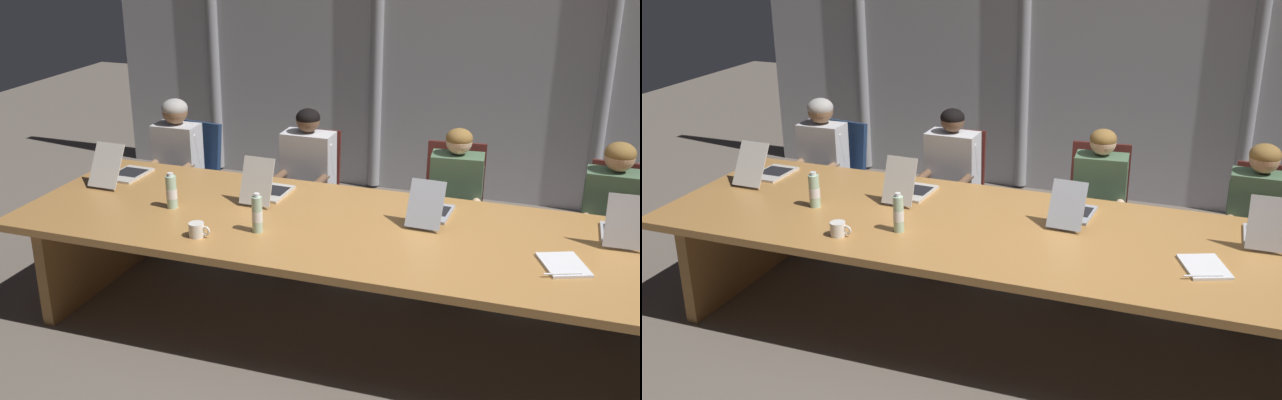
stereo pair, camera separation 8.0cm
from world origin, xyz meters
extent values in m
plane|color=#6B6056|center=(0.00, 0.00, 0.00)|extent=(15.00, 15.00, 0.00)
cube|color=#B77F42|center=(0.00, 0.00, 0.72)|extent=(5.18, 1.39, 0.05)
cube|color=black|center=(0.00, 0.00, 0.65)|extent=(4.40, 0.10, 0.06)
cube|color=olive|center=(-2.34, 0.00, 0.35)|extent=(0.08, 1.18, 0.69)
cube|color=#B2B2B7|center=(0.00, 2.75, 1.32)|extent=(7.50, 0.10, 2.64)
cylinder|color=gray|center=(-2.73, 2.70, 1.32)|extent=(0.12, 0.12, 2.59)
cylinder|color=gray|center=(-1.03, 2.70, 1.32)|extent=(0.12, 0.12, 2.59)
cylinder|color=gray|center=(1.00, 2.70, 1.32)|extent=(0.12, 0.12, 2.59)
cube|color=beige|center=(-2.27, 0.37, 0.75)|extent=(0.23, 0.34, 0.02)
cube|color=black|center=(-2.27, 0.40, 0.76)|extent=(0.20, 0.19, 0.00)
cube|color=beige|center=(-2.27, 0.12, 0.90)|extent=(0.23, 0.17, 0.28)
cube|color=black|center=(-2.27, 0.13, 0.90)|extent=(0.21, 0.15, 0.25)
cube|color=beige|center=(-1.13, 0.36, 0.75)|extent=(0.23, 0.34, 0.02)
cube|color=black|center=(-1.13, 0.39, 0.76)|extent=(0.19, 0.19, 0.00)
cube|color=beige|center=(-1.13, 0.14, 0.91)|extent=(0.22, 0.13, 0.30)
cube|color=black|center=(-1.13, 0.15, 0.91)|extent=(0.20, 0.11, 0.27)
cube|color=#A8ADB7|center=(-0.01, 0.37, 0.75)|extent=(0.23, 0.33, 0.02)
cube|color=black|center=(-0.01, 0.39, 0.76)|extent=(0.19, 0.18, 0.00)
cube|color=#A8ADB7|center=(-0.02, 0.14, 0.89)|extent=(0.22, 0.16, 0.27)
cube|color=black|center=(-0.02, 0.14, 0.89)|extent=(0.20, 0.14, 0.24)
cube|color=#BCBCC1|center=(1.12, 0.39, 0.75)|extent=(0.24, 0.33, 0.02)
cube|color=black|center=(1.12, 0.42, 0.76)|extent=(0.20, 0.19, 0.00)
cube|color=#BCBCC1|center=(1.13, 0.19, 0.91)|extent=(0.24, 0.08, 0.31)
cube|color=black|center=(1.13, 0.20, 0.91)|extent=(0.21, 0.07, 0.27)
cube|color=navy|center=(-2.21, 1.07, 0.43)|extent=(0.54, 0.54, 0.08)
cube|color=navy|center=(-2.19, 1.28, 0.69)|extent=(0.44, 0.16, 0.46)
cylinder|color=#262628|center=(-2.21, 1.07, 0.21)|extent=(0.05, 0.05, 0.35)
cylinder|color=black|center=(-2.21, 1.07, 0.02)|extent=(0.60, 0.60, 0.04)
cube|color=#511E19|center=(-1.13, 1.07, 0.43)|extent=(0.53, 0.53, 0.08)
cube|color=#511E19|center=(-1.15, 1.28, 0.71)|extent=(0.44, 0.17, 0.48)
cylinder|color=#262628|center=(-1.13, 1.07, 0.21)|extent=(0.05, 0.05, 0.35)
cylinder|color=black|center=(-1.13, 1.07, 0.02)|extent=(0.60, 0.60, 0.04)
cube|color=#511E19|center=(0.01, 1.07, 0.43)|extent=(0.52, 0.52, 0.08)
cube|color=#511E19|center=(-0.02, 1.28, 0.71)|extent=(0.44, 0.16, 0.49)
cylinder|color=#262628|center=(0.01, 1.07, 0.21)|extent=(0.05, 0.05, 0.35)
cylinder|color=black|center=(0.01, 1.07, 0.02)|extent=(0.60, 0.60, 0.04)
cube|color=#511E19|center=(1.14, 1.07, 0.43)|extent=(0.49, 0.49, 0.08)
cube|color=#511E19|center=(1.15, 1.29, 0.69)|extent=(0.44, 0.13, 0.46)
cylinder|color=#262628|center=(1.14, 1.07, 0.21)|extent=(0.05, 0.05, 0.35)
cylinder|color=black|center=(1.14, 1.07, 0.02)|extent=(0.60, 0.60, 0.04)
cube|color=silver|center=(-2.24, 1.05, 0.71)|extent=(0.36, 0.23, 0.49)
sphere|color=#8C6647|center=(-2.24, 1.05, 1.06)|extent=(0.20, 0.20, 0.20)
ellipsoid|color=#B2ADA8|center=(-2.24, 1.05, 1.09)|extent=(0.21, 0.21, 0.15)
cylinder|color=silver|center=(-2.09, 1.05, 0.77)|extent=(0.07, 0.14, 0.27)
cylinder|color=#8C6647|center=(-2.09, 0.84, 0.65)|extent=(0.07, 0.30, 0.06)
cylinder|color=silver|center=(-2.39, 1.04, 0.77)|extent=(0.07, 0.14, 0.27)
cylinder|color=#8C6647|center=(-2.39, 0.83, 0.65)|extent=(0.07, 0.30, 0.06)
cylinder|color=#262833|center=(-2.14, 0.85, 0.44)|extent=(0.14, 0.40, 0.13)
cylinder|color=#262833|center=(-2.13, 0.67, 0.22)|extent=(0.11, 0.11, 0.45)
cylinder|color=#262833|center=(-2.34, 0.84, 0.44)|extent=(0.14, 0.40, 0.13)
cylinder|color=#262833|center=(-2.33, 0.66, 0.22)|extent=(0.11, 0.11, 0.45)
cube|color=silver|center=(-1.11, 1.05, 0.73)|extent=(0.39, 0.22, 0.53)
sphere|color=brown|center=(-1.11, 1.05, 1.09)|extent=(0.18, 0.18, 0.18)
ellipsoid|color=black|center=(-1.11, 1.05, 1.11)|extent=(0.18, 0.18, 0.14)
cylinder|color=silver|center=(-0.94, 1.04, 0.80)|extent=(0.07, 0.14, 0.27)
cylinder|color=brown|center=(-0.94, 0.83, 0.69)|extent=(0.06, 0.30, 0.06)
cylinder|color=silver|center=(-1.27, 1.05, 0.80)|extent=(0.07, 0.14, 0.27)
cylinder|color=brown|center=(-1.27, 0.84, 0.69)|extent=(0.06, 0.30, 0.06)
cylinder|color=#262833|center=(-1.01, 0.84, 0.44)|extent=(0.13, 0.40, 0.13)
cylinder|color=#262833|center=(-1.01, 0.66, 0.22)|extent=(0.11, 0.11, 0.45)
cylinder|color=#262833|center=(-1.21, 0.85, 0.44)|extent=(0.13, 0.40, 0.13)
cylinder|color=#262833|center=(-1.21, 0.67, 0.22)|extent=(0.11, 0.11, 0.45)
cube|color=#4C6B4C|center=(0.03, 1.05, 0.70)|extent=(0.39, 0.25, 0.47)
sphere|color=beige|center=(0.03, 1.05, 1.04)|extent=(0.19, 0.19, 0.19)
ellipsoid|color=olive|center=(0.03, 1.05, 1.06)|extent=(0.19, 0.19, 0.14)
cylinder|color=#4C6B4C|center=(0.18, 1.06, 0.75)|extent=(0.08, 0.14, 0.27)
cylinder|color=beige|center=(0.20, 0.85, 0.63)|extent=(0.09, 0.30, 0.06)
cylinder|color=#4C6B4C|center=(-0.13, 1.03, 0.75)|extent=(0.08, 0.14, 0.27)
cylinder|color=beige|center=(-0.11, 0.82, 0.63)|extent=(0.09, 0.30, 0.06)
cylinder|color=#262833|center=(0.15, 0.86, 0.44)|extent=(0.17, 0.41, 0.13)
cylinder|color=#262833|center=(0.16, 0.68, 0.22)|extent=(0.11, 0.11, 0.45)
cylinder|color=#262833|center=(-0.05, 0.84, 0.44)|extent=(0.17, 0.41, 0.13)
cylinder|color=#262833|center=(-0.04, 0.66, 0.22)|extent=(0.11, 0.11, 0.45)
cube|color=#4C6B4C|center=(1.09, 1.05, 0.70)|extent=(0.39, 0.23, 0.46)
sphere|color=tan|center=(1.09, 1.05, 1.03)|extent=(0.20, 0.20, 0.20)
ellipsoid|color=olive|center=(1.09, 1.05, 1.06)|extent=(0.20, 0.20, 0.15)
cylinder|color=tan|center=(1.25, 0.83, 0.62)|extent=(0.07, 0.30, 0.06)
cylinder|color=#4C6B4C|center=(0.93, 1.05, 0.74)|extent=(0.07, 0.14, 0.27)
cylinder|color=tan|center=(0.93, 0.84, 0.62)|extent=(0.07, 0.30, 0.06)
cylinder|color=#262833|center=(1.19, 0.84, 0.44)|extent=(0.14, 0.40, 0.13)
cylinder|color=#262833|center=(1.19, 0.66, 0.22)|extent=(0.11, 0.11, 0.45)
cylinder|color=#262833|center=(0.99, 0.85, 0.44)|extent=(0.14, 0.40, 0.13)
cylinder|color=#262833|center=(0.99, 0.67, 0.22)|extent=(0.11, 0.11, 0.45)
cylinder|color=#ADD1B2|center=(-0.96, -0.26, 0.85)|extent=(0.06, 0.06, 0.23)
cylinder|color=white|center=(-0.96, -0.26, 0.84)|extent=(0.07, 0.07, 0.07)
cylinder|color=white|center=(-0.96, -0.26, 0.98)|extent=(0.04, 0.04, 0.02)
cylinder|color=#ADD1B2|center=(-1.64, -0.08, 0.85)|extent=(0.07, 0.07, 0.22)
cylinder|color=white|center=(-1.64, -0.08, 0.84)|extent=(0.07, 0.07, 0.07)
cylinder|color=white|center=(-1.64, -0.08, 0.97)|extent=(0.04, 0.04, 0.02)
cylinder|color=white|center=(-1.27, -0.45, 0.78)|extent=(0.09, 0.09, 0.09)
torus|color=white|center=(-1.21, -0.45, 0.78)|extent=(0.06, 0.01, 0.06)
cube|color=silver|center=(0.81, -0.15, 0.75)|extent=(0.32, 0.36, 0.02)
cylinder|color=silver|center=(0.81, -0.29, 0.76)|extent=(0.20, 0.09, 0.01)
camera|label=1|loc=(0.76, -4.05, 2.54)|focal=41.82mm
camera|label=2|loc=(0.84, -4.02, 2.54)|focal=41.82mm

